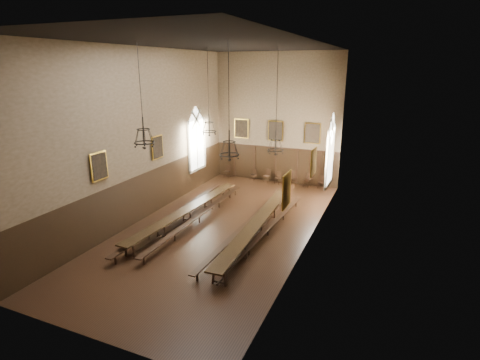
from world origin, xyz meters
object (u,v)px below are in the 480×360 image
Objects in this scene: table_right at (257,228)px; chandelier_back_right at (276,143)px; chair_6 at (307,183)px; chandelier_front_right at (229,147)px; bench_right_outer at (268,230)px; table_left at (187,215)px; chandelier_back_left at (209,126)px; bench_left_inner at (199,217)px; chair_5 at (293,181)px; chandelier_front_left at (144,136)px; bench_left_outer at (176,216)px; chair_4 at (278,180)px; chair_2 at (253,177)px; chair_0 at (227,174)px; chair_7 at (321,185)px; chair_3 at (267,178)px; bench_right_inner at (244,229)px.

chandelier_back_right reaches higher than table_right.
chandelier_front_right reaches higher than chair_6.
bench_right_outer is 10.01× the size of chair_6.
table_left is 2.13× the size of chandelier_back_left.
bench_left_inner is 10.63× the size of chair_5.
chandelier_front_left is (-4.31, -2.70, 4.71)m from table_right.
chandelier_front_right is at bearing 2.95° from chandelier_front_left.
chandelier_back_right is (-0.35, -6.41, 3.93)m from chair_6.
bench_left_outer is 2.04× the size of chandelier_back_right.
chair_5 is at bearing 11.08° from chair_4.
bench_right_outer is 11.26× the size of chair_2.
chair_6 reaches higher than chair_2.
chandelier_back_right reaches higher than bench_left_outer.
chair_5 is 0.21× the size of chandelier_back_left.
chandelier_front_left is at bearing -131.18° from chandelier_back_right.
table_right is 4.68m from bench_left_outer.
table_right is at bearing -5.89° from bench_left_inner.
table_left is 1.85× the size of chandelier_back_right.
chair_6 is 0.22× the size of chandelier_front_left.
bench_left_inner is at bearing 178.35° from bench_right_outer.
bench_left_inner is at bearing -68.96° from chair_0.
chandelier_back_right is at bearing 27.39° from table_left.
chair_6 reaches higher than chair_7.
bench_left_inner is at bearing -95.18° from chair_6.
chair_5 reaches higher than chair_4.
chair_3 is 0.18× the size of chandelier_back_right.
table_right is at bearing -94.70° from chair_7.
chair_7 is 12.34m from chandelier_front_right.
bench_left_outer is 4.01m from bench_right_inner.
chandelier_back_left is (-2.20, -6.11, 4.60)m from chair_4.
chair_5 is 7.55m from chandelier_back_right.
bench_right_outer is 4.48m from chandelier_back_right.
bench_right_outer is 11.23× the size of chair_4.
bench_left_inner is (-3.43, 0.35, -0.10)m from table_right.
chandelier_front_left is (-4.39, -5.02, 0.89)m from chandelier_back_right.
chair_4 is at bearing 104.34° from bench_right_outer.
chair_5 is 0.19× the size of chandelier_back_right.
chair_2 is at bearing 86.42° from chandelier_front_left.
bench_left_inner is at bearing 174.11° from table_right.
chair_6 reaches higher than bench_right_inner.
chandelier_back_left is (-1.36, -6.18, 4.58)m from chair_3.
bench_right_inner is 2.35× the size of chandelier_front_left.
chair_4 is 7.96m from chandelier_back_left.
chair_2 is 12.50m from chandelier_front_left.
chair_5 is at bearing 72.04° from chandelier_front_left.
table_left is 4.07m from table_right.
bench_left_outer reaches higher than bench_right_inner.
chandelier_back_left reaches higher than chair_5.
chair_4 reaches higher than table_right.
chair_2 is (0.48, 8.62, -0.12)m from table_left.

